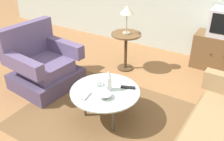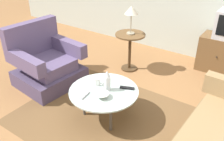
{
  "view_description": "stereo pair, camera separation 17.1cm",
  "coord_description": "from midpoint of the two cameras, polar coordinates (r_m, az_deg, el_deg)",
  "views": [
    {
      "loc": [
        1.23,
        -2.02,
        2.07
      ],
      "look_at": [
        -0.17,
        0.31,
        0.55
      ],
      "focal_mm": 39.34,
      "sensor_mm": 36.0,
      "label": 1
    },
    {
      "loc": [
        1.38,
        -1.92,
        2.07
      ],
      "look_at": [
        -0.17,
        0.31,
        0.55
      ],
      "focal_mm": 39.34,
      "sensor_mm": 36.0,
      "label": 2
    }
  ],
  "objects": [
    {
      "name": "armchair",
      "position": [
        3.88,
        -17.07,
        0.93
      ],
      "size": [
        0.91,
        0.97,
        0.93
      ],
      "rotation": [
        0.0,
        0.0,
        -1.67
      ],
      "color": "#4B3E5C",
      "rests_on": "ground"
    },
    {
      "name": "tv_remote_silver",
      "position": [
        2.9,
        -7.69,
        -5.91
      ],
      "size": [
        0.07,
        0.17,
        0.02
      ],
      "rotation": [
        0.0,
        0.0,
        1.7
      ],
      "color": "#B2B2B7",
      "rests_on": "coffee_table"
    },
    {
      "name": "side_table",
      "position": [
        4.11,
        2.06,
        6.19
      ],
      "size": [
        0.49,
        0.49,
        0.65
      ],
      "color": "brown",
      "rests_on": "ground"
    },
    {
      "name": "coffee_table",
      "position": [
        3.0,
        -3.3,
        -5.17
      ],
      "size": [
        0.85,
        0.85,
        0.41
      ],
      "color": "#B2C6C1",
      "rests_on": "ground"
    },
    {
      "name": "ground_plane",
      "position": [
        3.14,
        -1.85,
        -12.04
      ],
      "size": [
        16.0,
        16.0,
        0.0
      ],
      "primitive_type": "plane",
      "color": "olive"
    },
    {
      "name": "tv_remote_dark",
      "position": [
        3.02,
        2.13,
        -3.96
      ],
      "size": [
        0.18,
        0.11,
        0.02
      ],
      "rotation": [
        0.0,
        0.0,
        0.37
      ],
      "color": "black",
      "rests_on": "coffee_table"
    },
    {
      "name": "bowl",
      "position": [
        2.85,
        -3.61,
        -5.9
      ],
      "size": [
        0.17,
        0.17,
        0.05
      ],
      "color": "silver",
      "rests_on": "coffee_table"
    },
    {
      "name": "vase",
      "position": [
        2.93,
        -2.53,
        -2.48
      ],
      "size": [
        0.08,
        0.08,
        0.27
      ],
      "color": "white",
      "rests_on": "coffee_table"
    },
    {
      "name": "table_lamp",
      "position": [
        3.93,
        2.24,
        13.6
      ],
      "size": [
        0.21,
        0.21,
        0.45
      ],
      "color": "#9E937A",
      "rests_on": "side_table"
    },
    {
      "name": "mug",
      "position": [
        3.07,
        -4.98,
        -2.71
      ],
      "size": [
        0.14,
        0.09,
        0.1
      ],
      "color": "white",
      "rests_on": "coffee_table"
    },
    {
      "name": "area_rug",
      "position": [
        3.23,
        -3.09,
        -10.67
      ],
      "size": [
        2.13,
        1.74,
        0.0
      ],
      "primitive_type": "cube",
      "color": "brown",
      "rests_on": "ground"
    },
    {
      "name": "tv_stand",
      "position": [
        4.54,
        22.75,
        3.9
      ],
      "size": [
        0.86,
        0.46,
        0.6
      ],
      "color": "brown",
      "rests_on": "ground"
    }
  ]
}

